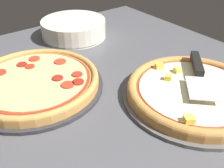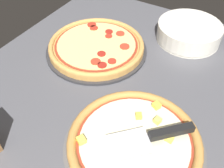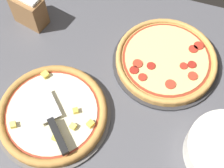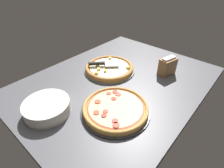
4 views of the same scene
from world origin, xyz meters
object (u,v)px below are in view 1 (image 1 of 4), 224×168
object	(u,v)px
pizza_back	(34,80)
serving_spatula	(198,69)
plate_stack	(74,28)
pizza_front	(194,91)

from	to	relation	value
pizza_back	serving_spatula	xyz separation A→B (cm)	(-26.78, -37.35, 2.84)
serving_spatula	plate_stack	bearing A→B (deg)	10.75
serving_spatula	plate_stack	xyz separation A→B (cm)	(51.89, 9.86, -1.93)
pizza_front	serving_spatula	world-z (taller)	serving_spatula
pizza_front	pizza_back	world-z (taller)	pizza_front
pizza_back	plate_stack	xyz separation A→B (cm)	(25.10, -27.50, 0.91)
pizza_front	serving_spatula	bearing A→B (deg)	-57.47
serving_spatula	plate_stack	size ratio (longest dim) A/B	0.79
serving_spatula	pizza_front	bearing A→B (deg)	122.53
pizza_front	plate_stack	size ratio (longest dim) A/B	1.43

